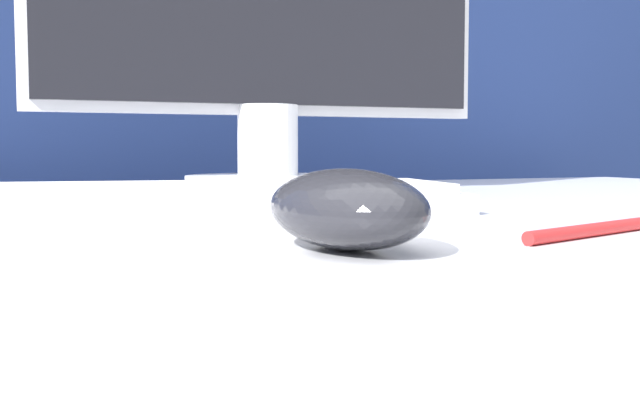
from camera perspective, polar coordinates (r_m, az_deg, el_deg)
The scene contains 4 objects.
partition_panel at distance 1.21m, azimuth -14.80°, elevation 0.77°, with size 5.00×0.03×1.40m.
computer_mouse_near at distance 0.39m, azimuth 1.98°, elevation -0.65°, with size 0.07×0.12×0.04m.
keyboard at distance 0.60m, azimuth -9.82°, elevation 0.08°, with size 0.45×0.20×0.02m.
pen at distance 0.47m, azimuth 20.07°, elevation -2.15°, with size 0.13×0.05×0.01m.
Camera 1 is at (-0.15, -0.50, 0.77)m, focal length 42.00 mm.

